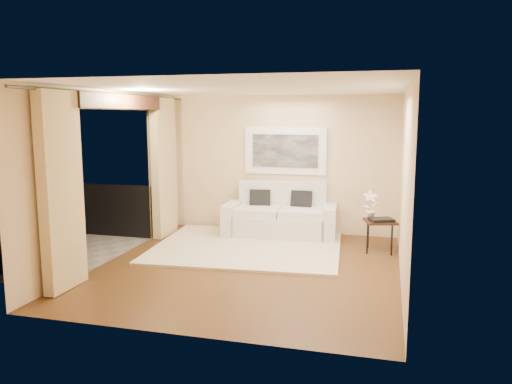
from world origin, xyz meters
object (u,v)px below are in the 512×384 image
(side_table, at_px, (380,224))
(ice_bucket, at_px, (40,208))
(orchid, at_px, (371,205))
(balcony_chair_near, at_px, (33,228))
(balcony_chair_far, at_px, (58,215))
(sofa, at_px, (281,217))
(bistro_table, at_px, (46,221))

(side_table, xyz_separation_m, ice_bucket, (-5.34, -1.77, 0.34))
(side_table, bearing_deg, orchid, 145.43)
(balcony_chair_near, bearing_deg, side_table, 30.94)
(side_table, bearing_deg, balcony_chair_far, -169.67)
(orchid, bearing_deg, balcony_chair_far, -168.11)
(orchid, xyz_separation_m, ice_bucket, (-5.17, -1.90, 0.04))
(sofa, bearing_deg, orchid, -22.09)
(sofa, height_order, side_table, sofa)
(side_table, bearing_deg, ice_bucket, -161.64)
(bistro_table, relative_size, balcony_chair_far, 0.81)
(sofa, xyz_separation_m, balcony_chair_near, (-3.47, -2.65, 0.17))
(bistro_table, bearing_deg, sofa, 37.99)
(sofa, relative_size, ice_bucket, 10.92)
(bistro_table, height_order, balcony_chair_near, balcony_chair_near)
(side_table, height_order, ice_bucket, ice_bucket)
(bistro_table, bearing_deg, ice_bucket, 148.29)
(sofa, xyz_separation_m, ice_bucket, (-3.47, -2.45, 0.47))
(bistro_table, distance_m, ice_bucket, 0.28)
(side_table, xyz_separation_m, orchid, (-0.18, 0.12, 0.30))
(balcony_chair_far, relative_size, ice_bucket, 4.79)
(sofa, height_order, balcony_chair_far, sofa)
(side_table, distance_m, bistro_table, 5.50)
(ice_bucket, bearing_deg, orchid, 20.14)
(ice_bucket, bearing_deg, side_table, 18.36)
(bistro_table, distance_m, balcony_chair_far, 0.97)
(sofa, xyz_separation_m, bistro_table, (-3.28, -2.56, 0.28))
(orchid, distance_m, balcony_chair_near, 5.58)
(side_table, height_order, bistro_table, bistro_table)
(side_table, relative_size, balcony_chair_far, 0.64)
(orchid, height_order, bistro_table, orchid)
(side_table, height_order, balcony_chair_far, balcony_chair_far)
(balcony_chair_far, distance_m, balcony_chair_near, 0.98)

